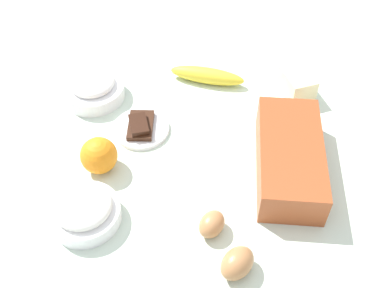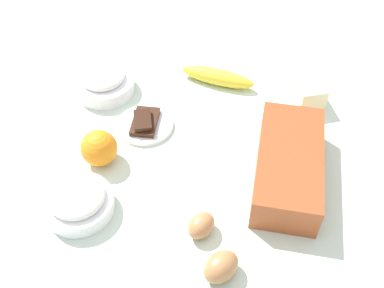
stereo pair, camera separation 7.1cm
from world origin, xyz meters
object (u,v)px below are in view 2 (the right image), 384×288
butter_block (307,92)px  flour_bowl (78,201)px  loaf_pan (289,165)px  orange_fruit (99,148)px  banana (218,77)px  egg_near_butter (221,267)px  egg_beside_bowl (201,225)px  sugar_bowl (103,81)px  chocolate_plate (145,124)px

butter_block → flour_bowl: bearing=-58.6°
loaf_pan → flour_bowl: 0.43m
flour_bowl → orange_fruit: bearing=167.7°
flour_bowl → banana: bearing=142.3°
egg_near_butter → egg_beside_bowl: bearing=-159.7°
sugar_bowl → orange_fruit: 0.23m
orange_fruit → chocolate_plate: bearing=137.9°
sugar_bowl → loaf_pan: bearing=55.4°
loaf_pan → butter_block: (-0.24, 0.08, -0.01)m
banana → orange_fruit: (0.25, -0.27, 0.02)m
loaf_pan → orange_fruit: (-0.05, -0.40, -0.00)m
sugar_bowl → egg_beside_bowl: (0.42, 0.23, -0.01)m
loaf_pan → flour_bowl: bearing=-68.3°
sugar_bowl → egg_near_butter: bearing=27.5°
banana → egg_near_butter: size_ratio=2.67×
loaf_pan → chocolate_plate: bearing=-105.1°
egg_beside_bowl → egg_near_butter: bearing=20.3°
banana → egg_near_butter: 0.53m
loaf_pan → flour_bowl: loaf_pan is taller
loaf_pan → orange_fruit: 0.40m
butter_block → egg_beside_bowl: 0.45m
egg_beside_bowl → banana: bearing=172.8°
sugar_bowl → flour_bowl: bearing=-1.7°
loaf_pan → flour_bowl: size_ratio=2.16×
flour_bowl → sugar_bowl: size_ratio=0.93×
loaf_pan → sugar_bowl: bearing=-112.8°
butter_block → egg_near_butter: butter_block is taller
egg_near_butter → egg_beside_bowl: size_ratio=1.18×
egg_beside_bowl → sugar_bowl: bearing=-151.1°
banana → loaf_pan: bearing=22.7°
egg_near_butter → chocolate_plate: bearing=-157.6°
orange_fruit → butter_block: size_ratio=0.88×
loaf_pan → sugar_bowl: size_ratio=2.00×
flour_bowl → chocolate_plate: (-0.23, 0.12, -0.02)m
chocolate_plate → orange_fruit: bearing=-42.1°
loaf_pan → butter_block: 0.25m
egg_near_butter → orange_fruit: bearing=-138.1°
banana → egg_near_butter: egg_near_butter is taller
butter_block → egg_near_butter: bearing=-27.4°
loaf_pan → egg_near_butter: (0.22, -0.15, -0.02)m
banana → chocolate_plate: bearing=-49.1°
loaf_pan → egg_near_butter: bearing=-23.0°
banana → chocolate_plate: banana is taller
chocolate_plate → flour_bowl: bearing=-27.4°
sugar_bowl → butter_block: size_ratio=1.67×
sugar_bowl → chocolate_plate: (0.13, 0.11, -0.02)m
butter_block → chocolate_plate: size_ratio=0.69×
banana → egg_beside_bowl: 0.44m
chocolate_plate → loaf_pan: bearing=63.1°
sugar_bowl → egg_beside_bowl: size_ratio=2.49×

